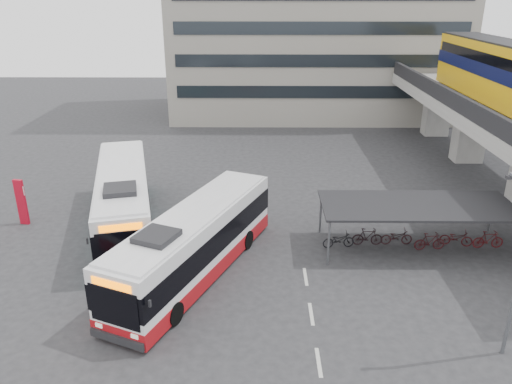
{
  "coord_description": "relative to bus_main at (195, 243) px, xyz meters",
  "views": [
    {
      "loc": [
        0.31,
        -20.85,
        12.83
      ],
      "look_at": [
        0.04,
        5.99,
        2.0
      ],
      "focal_mm": 35.0,
      "sensor_mm": 36.0,
      "label": 1
    }
  ],
  "objects": [
    {
      "name": "viaduct",
      "position": [
        19.82,
        12.39,
        4.58
      ],
      "size": [
        8.0,
        32.0,
        9.68
      ],
      "color": "gray",
      "rests_on": "ground"
    },
    {
      "name": "bus_main",
      "position": [
        0.0,
        0.0,
        0.0
      ],
      "size": [
        7.1,
        12.07,
        3.55
      ],
      "rotation": [
        0.0,
        0.0,
        -0.4
      ],
      "color": "white",
      "rests_on": "ground"
    },
    {
      "name": "sign_totem_north",
      "position": [
        -10.86,
        5.52,
        -0.22
      ],
      "size": [
        0.6,
        0.29,
        2.78
      ],
      "rotation": [
        0.0,
        0.0,
        -0.2
      ],
      "color": "#B10A1E",
      "rests_on": "ground"
    },
    {
      "name": "bus_teal",
      "position": [
        -4.69,
        5.04,
        0.09
      ],
      "size": [
        5.79,
        12.98,
        3.76
      ],
      "rotation": [
        0.0,
        0.0,
        0.25
      ],
      "color": "white",
      "rests_on": "ground"
    },
    {
      "name": "road_markings",
      "position": [
        5.32,
        -3.27,
        -1.64
      ],
      "size": [
        0.15,
        7.6,
        0.01
      ],
      "color": "beige",
      "rests_on": "ground"
    },
    {
      "name": "pedestrian",
      "position": [
        -4.44,
        0.02,
        -0.89
      ],
      "size": [
        0.62,
        0.66,
        1.52
      ],
      "primitive_type": "imported",
      "rotation": [
        0.0,
        0.0,
        0.96
      ],
      "color": "black",
      "rests_on": "ground"
    },
    {
      "name": "bike_shelter",
      "position": [
        11.29,
        2.73,
        -0.21
      ],
      "size": [
        10.0,
        4.0,
        2.54
      ],
      "color": "#595B60",
      "rests_on": "ground"
    },
    {
      "name": "ground",
      "position": [
        2.82,
        -0.27,
        -1.65
      ],
      "size": [
        120.0,
        120.0,
        0.0
      ],
      "primitive_type": "plane",
      "color": "#28282B",
      "rests_on": "ground"
    }
  ]
}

